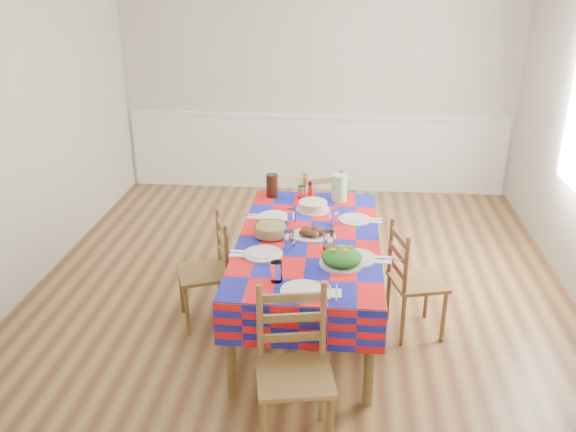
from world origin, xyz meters
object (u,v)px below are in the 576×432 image
object	(u,v)px
chair_near	(294,371)
chair_left	(208,272)
meat_platter	(312,233)
dining_table	(309,248)
chair_far	(318,214)
chair_right	(412,281)
tea_pitcher	(272,186)
green_pitcher	(339,188)

from	to	relation	value
chair_near	chair_left	xyz separation A→B (m)	(-0.75, 1.20, -0.05)
meat_platter	chair_left	distance (m)	0.85
dining_table	meat_platter	distance (m)	0.11
dining_table	chair_far	world-z (taller)	chair_far
chair_far	chair_right	distance (m)	1.40
tea_pitcher	chair_left	distance (m)	0.97
meat_platter	chair_right	world-z (taller)	chair_right
meat_platter	tea_pitcher	size ratio (longest dim) A/B	1.72
dining_table	chair_right	size ratio (longest dim) A/B	2.19
dining_table	chair_right	distance (m)	0.79
chair_far	chair_left	bearing A→B (deg)	35.81
tea_pitcher	chair_far	size ratio (longest dim) A/B	0.22
green_pitcher	chair_left	bearing A→B (deg)	-141.72
chair_near	tea_pitcher	bearing A→B (deg)	89.50
green_pitcher	dining_table	bearing A→B (deg)	-104.73
green_pitcher	chair_near	distance (m)	2.00
tea_pitcher	chair_near	world-z (taller)	chair_near
dining_table	meat_platter	xyz separation A→B (m)	(0.02, 0.02, 0.11)
dining_table	chair_right	xyz separation A→B (m)	(0.75, -0.01, -0.23)
chair_far	chair_left	size ratio (longest dim) A/B	1.04
chair_left	chair_right	world-z (taller)	chair_right
chair_far	dining_table	bearing A→B (deg)	68.37
dining_table	chair_left	world-z (taller)	chair_left
green_pitcher	chair_near	xyz separation A→B (m)	(-0.21, -1.95, -0.38)
tea_pitcher	chair_left	size ratio (longest dim) A/B	0.23
dining_table	chair_left	xyz separation A→B (m)	(-0.75, 0.01, -0.24)
chair_near	chair_right	bearing A→B (deg)	46.48
chair_left	dining_table	bearing A→B (deg)	67.06
chair_right	meat_platter	bearing A→B (deg)	72.27
chair_far	chair_right	world-z (taller)	chair_far
tea_pitcher	chair_near	bearing A→B (deg)	-79.95
meat_platter	chair_far	distance (m)	1.21
chair_near	chair_right	xyz separation A→B (m)	(0.76, 1.17, -0.04)
green_pitcher	chair_far	world-z (taller)	green_pitcher
chair_right	chair_near	bearing A→B (deg)	131.97
dining_table	tea_pitcher	distance (m)	0.90
meat_platter	green_pitcher	xyz separation A→B (m)	(0.18, 0.75, 0.08)
tea_pitcher	meat_platter	bearing A→B (deg)	-63.90
green_pitcher	tea_pitcher	size ratio (longest dim) A/B	1.13
tea_pitcher	chair_left	xyz separation A→B (m)	(-0.39, -0.79, -0.41)
tea_pitcher	chair_left	world-z (taller)	tea_pitcher
tea_pitcher	chair_far	distance (m)	0.67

